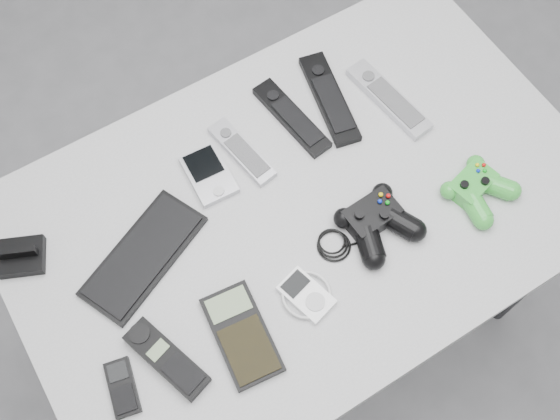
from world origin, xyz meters
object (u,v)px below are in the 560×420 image
pda (209,175)px  remote_silver_b (389,98)px  remote_black_b (329,98)px  controller_black (377,221)px  mobile_phone (122,388)px  calculator (242,334)px  controller_green (478,188)px  remote_silver_a (242,151)px  desk (302,219)px  cordless_handset (167,359)px  remote_black_a (292,117)px  mp3_player (306,295)px  pda_keyboard (144,256)px

pda → remote_silver_b: (0.43, -0.04, 0.00)m
remote_black_b → controller_black: 0.31m
remote_silver_b → controller_black: 0.30m
mobile_phone → controller_black: 0.57m
remote_silver_b → calculator: size_ratio=1.20×
controller_green → remote_silver_a: bearing=124.1°
pda → remote_silver_b: 0.43m
desk → remote_black_b: (0.18, 0.19, 0.08)m
desk → cordless_handset: size_ratio=6.89×
remote_black_a → remote_silver_b: remote_silver_b is taller
desk → controller_black: size_ratio=4.69×
cordless_handset → mp3_player: 0.28m
pda_keyboard → controller_green: controller_green is taller
remote_silver_a → calculator: 0.39m
calculator → controller_black: 0.34m
remote_black_a → remote_black_b: 0.10m
mp3_player → cordless_handset: bearing=158.9°
remote_black_a → controller_green: (0.23, -0.35, 0.01)m
calculator → controller_green: 0.56m
pda_keyboard → mp3_player: size_ratio=2.61×
pda → controller_black: controller_black is taller
remote_black_b → cordless_handset: (-0.57, -0.32, 0.00)m
cordless_handset → calculator: cordless_handset is taller
remote_silver_a → calculator: bearing=-129.0°
mobile_phone → cordless_handset: cordless_handset is taller
remote_silver_b → calculator: bearing=-159.1°
desk → pda: 0.22m
desk → remote_silver_a: (-0.05, 0.17, 0.08)m
mp3_player → controller_black: controller_black is taller
mp3_player → desk: bearing=44.1°
pda_keyboard → remote_silver_b: 0.62m
pda → controller_black: size_ratio=0.50×
controller_green → controller_black: bearing=154.4°
remote_silver_b → cordless_handset: bearing=-166.6°
pda → mp3_player: bearing=-80.8°
mobile_phone → calculator: calculator is taller
remote_silver_b → mobile_phone: size_ratio=2.20×
calculator → desk: bearing=41.2°
remote_black_a → remote_black_b: (0.10, -0.00, 0.00)m
controller_black → pda: bearing=127.1°
desk → mobile_phone: 0.50m
remote_silver_b → controller_green: bearing=-92.7°
calculator → mp3_player: (0.14, 0.00, -0.00)m
remote_silver_b → cordless_handset: size_ratio=1.30×
remote_silver_a → pda_keyboard: bearing=-168.9°
desk → remote_black_b: remote_black_b is taller
desk → remote_silver_a: remote_silver_a is taller
mp3_player → controller_green: 0.41m
remote_silver_b → mp3_player: (-0.39, -0.28, -0.00)m
desk → controller_green: controller_green is taller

